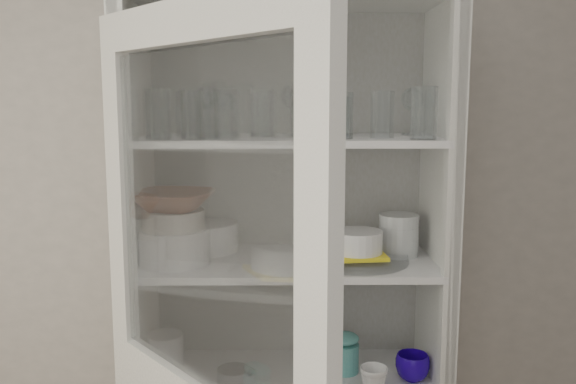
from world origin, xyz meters
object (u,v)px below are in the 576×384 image
at_px(pantry_cabinet, 288,343).
at_px(terracotta_bowl, 173,200).
at_px(mug_blue, 412,367).
at_px(goblet_2, 303,106).
at_px(goblet_0, 226,112).
at_px(glass_platter, 357,259).
at_px(yellow_trivet, 357,254).
at_px(mug_teal, 343,358).
at_px(white_canister, 166,354).
at_px(goblet_3, 412,109).
at_px(grey_bowl_stack, 399,235).
at_px(plate_stack_front, 175,246).
at_px(mug_white, 374,380).
at_px(measuring_cups, 234,375).
at_px(white_ramekin, 357,241).
at_px(cream_bowl, 174,219).
at_px(teal_jar, 344,355).
at_px(goblet_1, 293,107).
at_px(plate_stack_back, 204,236).

distance_m(pantry_cabinet, terracotta_bowl, 0.65).
bearing_deg(mug_blue, goblet_2, 173.94).
height_order(pantry_cabinet, goblet_0, pantry_cabinet).
relative_size(glass_platter, yellow_trivet, 1.93).
height_order(pantry_cabinet, mug_teal, pantry_cabinet).
distance_m(goblet_0, white_canister, 0.84).
relative_size(goblet_3, yellow_trivet, 0.98).
distance_m(grey_bowl_stack, mug_teal, 0.46).
height_order(plate_stack_front, terracotta_bowl, terracotta_bowl).
relative_size(mug_white, measuring_cups, 0.85).
height_order(white_ramekin, white_canister, white_ramekin).
distance_m(mug_blue, measuring_cups, 0.59).
relative_size(glass_platter, measuring_cups, 3.07).
distance_m(cream_bowl, yellow_trivet, 0.59).
height_order(mug_white, teal_jar, teal_jar).
xyz_separation_m(goblet_3, mug_white, (-0.14, -0.22, -0.84)).
bearing_deg(measuring_cups, goblet_2, 30.11).
distance_m(terracotta_bowl, mug_white, 0.85).
height_order(yellow_trivet, mug_teal, yellow_trivet).
height_order(goblet_1, measuring_cups, goblet_1).
relative_size(goblet_0, yellow_trivet, 0.89).
height_order(goblet_2, teal_jar, goblet_2).
bearing_deg(goblet_0, teal_jar, -12.12).
relative_size(goblet_1, grey_bowl_stack, 1.29).
relative_size(goblet_1, glass_platter, 0.55).
xyz_separation_m(pantry_cabinet, white_ramekin, (0.22, -0.11, 0.39)).
xyz_separation_m(goblet_0, white_ramekin, (0.43, -0.14, -0.41)).
xyz_separation_m(grey_bowl_stack, measuring_cups, (-0.55, -0.09, -0.45)).
height_order(terracotta_bowl, teal_jar, terracotta_bowl).
distance_m(goblet_3, plate_stack_front, 0.89).
bearing_deg(goblet_3, mug_teal, -165.53).
height_order(terracotta_bowl, white_ramekin, terracotta_bowl).
height_order(goblet_0, cream_bowl, goblet_0).
height_order(grey_bowl_stack, white_canister, grey_bowl_stack).
distance_m(goblet_3, terracotta_bowl, 0.83).
distance_m(plate_stack_back, white_canister, 0.41).
bearing_deg(mug_teal, yellow_trivet, -86.22).
bearing_deg(yellow_trivet, goblet_3, 31.92).
bearing_deg(grey_bowl_stack, goblet_1, 168.81).
bearing_deg(yellow_trivet, goblet_1, 144.46).
bearing_deg(goblet_2, mug_blue, -19.41).
distance_m(goblet_2, teal_jar, 0.85).
distance_m(goblet_3, teal_jar, 0.86).
height_order(plate_stack_front, measuring_cups, plate_stack_front).
relative_size(terracotta_bowl, teal_jar, 2.12).
relative_size(goblet_2, mug_white, 2.07).
distance_m(grey_bowl_stack, teal_jar, 0.45).
bearing_deg(mug_blue, mug_teal, 175.87).
distance_m(white_ramekin, mug_teal, 0.43).
height_order(goblet_3, mug_white, goblet_3).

